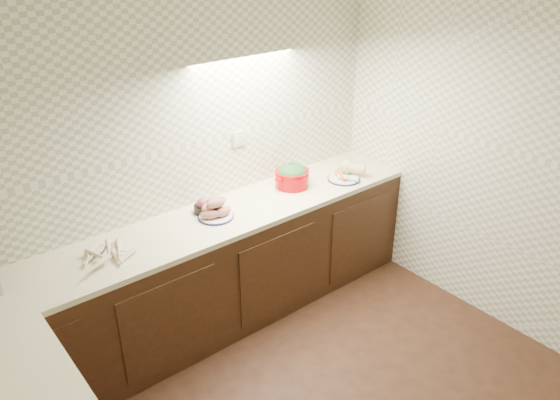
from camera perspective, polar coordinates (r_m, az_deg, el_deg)
room at (r=2.49m, az=9.05°, el=-0.90°), size 3.60×3.60×2.60m
counter at (r=3.30m, az=-10.43°, el=-18.46°), size 3.60×3.60×0.90m
parsnip_pile at (r=3.59m, az=-18.22°, el=-5.63°), size 0.38×0.28×0.07m
sweet_potato_plate at (r=3.91m, az=-6.79°, el=-0.99°), size 0.26×0.26×0.16m
onion_bowl at (r=4.00m, az=-7.96°, el=-0.72°), size 0.15×0.15×0.12m
dutch_oven at (r=4.34m, az=1.27°, el=2.56°), size 0.34×0.30×0.19m
veg_plate at (r=4.56m, az=6.86°, el=2.94°), size 0.34×0.35×0.13m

